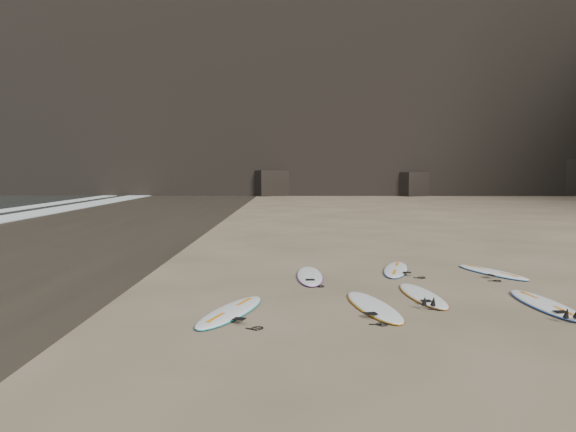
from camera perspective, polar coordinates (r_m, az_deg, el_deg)
name	(u,v)px	position (r m, az deg, el deg)	size (l,w,h in m)	color
ground	(470,302)	(11.63, 18.00, -8.27)	(240.00, 240.00, 0.00)	#897559
wet_sand	(39,238)	(23.03, -23.96, -2.07)	(12.00, 200.00, 0.01)	#383026
surfboard_0	(231,311)	(10.23, -5.84, -9.58)	(0.59, 2.48, 0.09)	white
surfboard_1	(373,306)	(10.66, 8.68, -9.02)	(0.60, 2.50, 0.09)	white
surfboard_2	(422,295)	(11.76, 13.50, -7.80)	(0.56, 2.35, 0.08)	white
surfboard_3	(545,304)	(11.72, 24.69, -8.14)	(0.61, 2.53, 0.09)	white
surfboard_5	(310,276)	(13.49, 2.22, -6.06)	(0.59, 2.46, 0.09)	white
surfboard_6	(396,269)	(14.59, 10.90, -5.32)	(0.57, 2.36, 0.09)	white
surfboard_7	(492,272)	(14.85, 20.02, -5.36)	(0.55, 2.29, 0.08)	white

